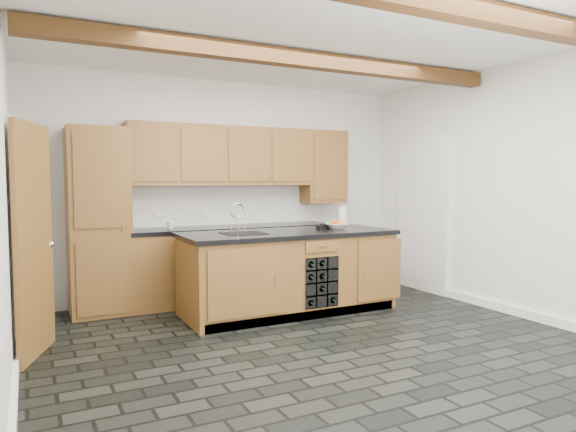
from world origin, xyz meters
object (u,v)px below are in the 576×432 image
object	(u,v)px
kitchen_scale	(324,226)
fruit_bowl	(337,226)
paper_towel	(342,216)
island	(289,272)

from	to	relation	value
kitchen_scale	fruit_bowl	xyz separation A→B (m)	(0.11, -0.11, 0.01)
kitchen_scale	paper_towel	distance (m)	0.48
fruit_bowl	paper_towel	bearing A→B (deg)	48.74
kitchen_scale	fruit_bowl	world-z (taller)	fruit_bowl
kitchen_scale	fruit_bowl	size ratio (longest dim) A/B	0.70
island	paper_towel	distance (m)	1.17
kitchen_scale	paper_towel	xyz separation A→B (m)	(0.41, 0.23, 0.09)
fruit_bowl	paper_towel	xyz separation A→B (m)	(0.30, 0.34, 0.09)
island	paper_towel	size ratio (longest dim) A/B	10.24
paper_towel	island	bearing A→B (deg)	-159.45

